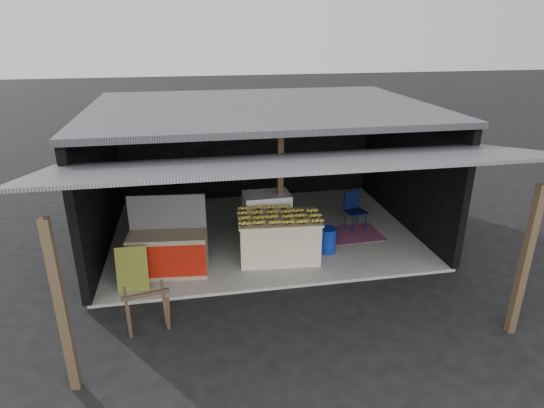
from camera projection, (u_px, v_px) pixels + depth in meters
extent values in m
plane|color=black|center=(284.00, 289.00, 8.49)|extent=(80.00, 80.00, 0.00)
cube|color=gray|center=(262.00, 232.00, 10.77)|extent=(7.00, 5.00, 0.06)
cube|color=black|center=(247.00, 146.00, 12.51)|extent=(7.00, 0.15, 2.90)
cube|color=black|center=(99.00, 182.00, 9.63)|extent=(0.15, 5.00, 2.90)
cube|color=black|center=(406.00, 164.00, 10.83)|extent=(0.15, 5.00, 2.90)
cube|color=#232326|center=(261.00, 108.00, 9.70)|extent=(7.20, 5.20, 0.12)
cube|color=#232326|center=(300.00, 162.00, 6.62)|extent=(7.40, 2.47, 0.48)
cube|color=#4D3726|center=(280.00, 181.00, 9.74)|extent=(0.12, 0.12, 2.85)
cube|color=#4D3726|center=(61.00, 309.00, 5.73)|extent=(0.12, 0.12, 2.50)
cube|color=#4D3726|center=(525.00, 263.00, 6.86)|extent=(0.12, 0.12, 2.50)
cube|color=white|center=(279.00, 239.00, 9.36)|extent=(1.67, 1.09, 0.87)
cube|color=white|center=(279.00, 218.00, 9.19)|extent=(1.74, 1.15, 0.04)
cube|color=white|center=(267.00, 217.00, 10.10)|extent=(1.02, 0.69, 1.12)
cube|color=navy|center=(270.00, 221.00, 9.76)|extent=(0.79, 0.03, 0.34)
cube|color=#B21414|center=(270.00, 238.00, 9.90)|extent=(0.50, 0.03, 0.11)
cube|color=#998466|center=(168.00, 254.00, 8.79)|extent=(1.54, 0.79, 0.83)
cube|color=#B61A0C|center=(168.00, 262.00, 8.48)|extent=(1.48, 0.17, 0.65)
cube|color=white|center=(168.00, 262.00, 8.47)|extent=(0.50, 0.06, 0.17)
cube|color=navy|center=(166.00, 212.00, 8.76)|extent=(1.48, 0.20, 0.69)
cube|color=black|center=(132.00, 269.00, 8.22)|extent=(0.56, 0.22, 0.83)
cube|color=#4D3726|center=(129.00, 322.00, 6.93)|extent=(0.10, 0.28, 0.71)
cube|color=#4D3726|center=(168.00, 314.00, 7.13)|extent=(0.10, 0.28, 0.71)
cube|color=#4D3726|center=(127.00, 310.00, 7.23)|extent=(0.10, 0.28, 0.71)
cube|color=#4D3726|center=(164.00, 302.00, 7.44)|extent=(0.10, 0.28, 0.71)
cube|color=#4D3726|center=(145.00, 295.00, 7.07)|extent=(0.73, 0.20, 0.06)
cylinder|color=navy|center=(328.00, 241.00, 9.67)|extent=(0.35, 0.35, 0.51)
cylinder|color=#091133|center=(353.00, 224.00, 10.56)|extent=(0.03, 0.03, 0.45)
cylinder|color=#091133|center=(366.00, 222.00, 10.69)|extent=(0.03, 0.03, 0.45)
cylinder|color=#091133|center=(345.00, 219.00, 10.86)|extent=(0.03, 0.03, 0.45)
cylinder|color=#091133|center=(357.00, 217.00, 10.99)|extent=(0.03, 0.03, 0.45)
cube|color=#091133|center=(356.00, 212.00, 10.69)|extent=(0.51, 0.51, 0.04)
cube|color=#091133|center=(352.00, 200.00, 10.77)|extent=(0.43, 0.14, 0.46)
cube|color=#681748|center=(348.00, 234.00, 10.57)|extent=(1.54, 1.06, 0.01)
cube|color=black|center=(218.00, 133.00, 12.14)|extent=(0.32, 0.03, 0.42)
cube|color=#4C4C59|center=(218.00, 134.00, 12.12)|extent=(0.26, 0.02, 0.34)
cube|color=black|center=(240.00, 132.00, 12.24)|extent=(0.32, 0.03, 0.42)
cube|color=#4C4C59|center=(240.00, 132.00, 12.22)|extent=(0.26, 0.02, 0.34)
cube|color=black|center=(265.00, 130.00, 12.35)|extent=(0.32, 0.03, 0.42)
cube|color=#4C4C59|center=(266.00, 130.00, 12.33)|extent=(0.26, 0.02, 0.34)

